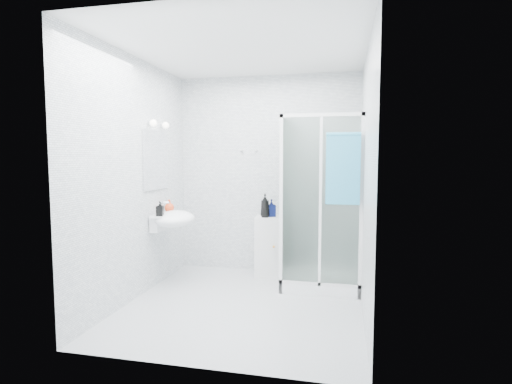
% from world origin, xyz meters
% --- Properties ---
extents(room, '(2.40, 2.60, 2.60)m').
position_xyz_m(room, '(0.00, 0.00, 1.30)').
color(room, white).
rests_on(room, ground).
extents(shower_enclosure, '(0.90, 0.95, 2.00)m').
position_xyz_m(shower_enclosure, '(0.67, 0.77, 0.45)').
color(shower_enclosure, white).
rests_on(shower_enclosure, ground).
extents(wall_basin, '(0.46, 0.56, 0.35)m').
position_xyz_m(wall_basin, '(-0.99, 0.45, 0.80)').
color(wall_basin, white).
rests_on(wall_basin, ground).
extents(mirror, '(0.02, 0.60, 0.70)m').
position_xyz_m(mirror, '(-1.19, 0.45, 1.50)').
color(mirror, white).
rests_on(mirror, room).
extents(vanity_lights, '(0.10, 0.40, 0.08)m').
position_xyz_m(vanity_lights, '(-1.14, 0.45, 1.92)').
color(vanity_lights, silver).
rests_on(vanity_lights, room).
extents(wall_hooks, '(0.23, 0.06, 0.03)m').
position_xyz_m(wall_hooks, '(-0.25, 1.26, 1.62)').
color(wall_hooks, silver).
rests_on(wall_hooks, room).
extents(storage_cabinet, '(0.34, 0.36, 0.77)m').
position_xyz_m(storage_cabinet, '(0.06, 1.05, 0.39)').
color(storage_cabinet, white).
rests_on(storage_cabinet, ground).
extents(hand_towel, '(0.36, 0.05, 0.76)m').
position_xyz_m(hand_towel, '(0.98, 0.36, 1.43)').
color(hand_towel, teal).
rests_on(hand_towel, shower_enclosure).
extents(shampoo_bottle_a, '(0.14, 0.14, 0.30)m').
position_xyz_m(shampoo_bottle_a, '(0.02, 1.00, 0.92)').
color(shampoo_bottle_a, black).
rests_on(shampoo_bottle_a, storage_cabinet).
extents(shampoo_bottle_b, '(0.13, 0.13, 0.22)m').
position_xyz_m(shampoo_bottle_b, '(0.09, 1.08, 0.88)').
color(shampoo_bottle_b, '#0A113F').
rests_on(shampoo_bottle_b, storage_cabinet).
extents(soap_dispenser_orange, '(0.15, 0.15, 0.15)m').
position_xyz_m(soap_dispenser_orange, '(-1.10, 0.61, 0.94)').
color(soap_dispenser_orange, red).
rests_on(soap_dispenser_orange, wall_basin).
extents(soap_dispenser_black, '(0.09, 0.09, 0.17)m').
position_xyz_m(soap_dispenser_black, '(-1.06, 0.26, 0.95)').
color(soap_dispenser_black, black).
rests_on(soap_dispenser_black, wall_basin).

